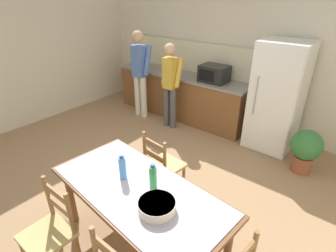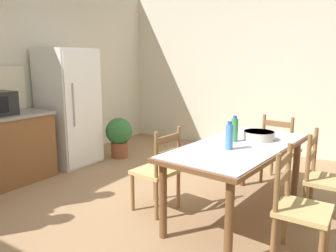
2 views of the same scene
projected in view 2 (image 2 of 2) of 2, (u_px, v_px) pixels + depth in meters
The scene contains 12 objects.
ground_plane at pixel (154, 220), 3.30m from camera, with size 8.32×8.32×0.00m, color #9E7A56.
wall_right at pixel (260, 69), 5.72m from camera, with size 0.12×5.20×2.90m, color beige.
refrigerator at pixel (69, 108), 5.01m from camera, with size 0.73×0.73×1.77m.
dining_table at pixel (239, 153), 3.29m from camera, with size 1.90×1.03×0.76m.
bottle_near_centre at pixel (229, 136), 3.07m from camera, with size 0.07×0.07×0.27m.
bottle_off_centre at pixel (235, 130), 3.38m from camera, with size 0.07×0.07×0.27m.
serving_bowl at pixel (259, 135), 3.47m from camera, with size 0.32×0.32×0.09m.
chair_side_far_left at pixel (158, 171), 3.45m from camera, with size 0.46×0.45×0.91m.
chair_side_near_right at pixel (324, 179), 3.21m from camera, with size 0.42×0.40×0.91m.
chair_head_end at pixel (280, 150), 4.27m from camera, with size 0.45×0.47×0.91m.
chair_side_near_left at pixel (298, 208), 2.58m from camera, with size 0.42×0.40×0.91m.
potted_plant at pixel (119, 135), 5.42m from camera, with size 0.44×0.44×0.67m.
Camera 2 is at (-2.50, -1.77, 1.57)m, focal length 35.00 mm.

